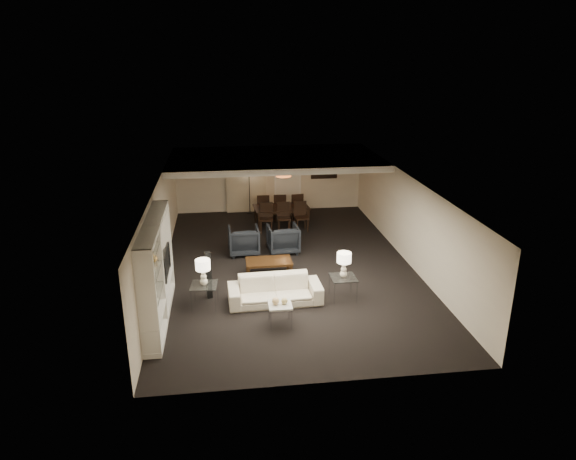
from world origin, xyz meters
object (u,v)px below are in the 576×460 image
at_px(coffee_table, 269,268).
at_px(chair_nm, 284,218).
at_px(vase_amber, 153,258).
at_px(vase_blue, 152,293).
at_px(dining_table, 282,216).
at_px(chair_fm, 280,207).
at_px(floor_lamp, 249,191).
at_px(side_table_left, 205,296).
at_px(armchair_left, 244,241).
at_px(side_table_right, 343,288).
at_px(marble_table, 280,314).
at_px(sofa, 275,290).
at_px(chair_fr, 296,206).
at_px(chair_fl, 263,207).
at_px(pendant_light, 283,173).
at_px(floor_speaker, 209,275).
at_px(armchair_right, 283,239).
at_px(table_lamp_left, 203,272).
at_px(table_lamp_right, 344,265).
at_px(television, 162,263).
at_px(chair_nl, 266,218).
at_px(chair_nr, 301,217).

distance_m(coffee_table, chair_nm, 3.63).
bearing_deg(vase_amber, vase_blue, -90.00).
xyz_separation_m(dining_table, chair_fm, (0.00, 0.65, 0.16)).
relative_size(vase_blue, floor_lamp, 0.09).
distance_m(side_table_left, dining_table, 6.31).
bearing_deg(dining_table, vase_amber, -122.27).
height_order(armchair_left, side_table_right, armchair_left).
distance_m(side_table_left, floor_lamp, 7.55).
relative_size(armchair_left, chair_nm, 0.93).
height_order(armchair_left, marble_table, armchair_left).
xyz_separation_m(sofa, floor_lamp, (-0.18, 7.37, 0.54)).
bearing_deg(chair_fr, chair_nm, 58.07).
height_order(coffee_table, chair_fl, chair_fl).
bearing_deg(pendant_light, floor_speaker, -115.72).
relative_size(armchair_right, vase_blue, 5.93).
bearing_deg(vase_amber, chair_fm, 63.74).
height_order(table_lamp_left, table_lamp_right, same).
distance_m(pendant_light, chair_nm, 1.53).
relative_size(side_table_left, floor_lamp, 0.36).
bearing_deg(chair_fl, side_table_right, 104.27).
xyz_separation_m(armchair_right, floor_speaker, (-2.20, -2.83, 0.19)).
bearing_deg(side_table_right, vase_amber, -169.94).
bearing_deg(armchair_right, chair_fr, -109.58).
height_order(television, dining_table, television).
height_order(vase_amber, chair_fm, vase_amber).
bearing_deg(armchair_left, chair_nl, -116.94).
bearing_deg(vase_blue, vase_amber, 90.00).
height_order(sofa, chair_nl, chair_nl).
relative_size(floor_speaker, chair_fr, 1.23).
height_order(side_table_left, table_lamp_left, table_lamp_left).
xyz_separation_m(marble_table, chair_nr, (1.45, 6.22, 0.24)).
bearing_deg(television, side_table_right, -94.30).
distance_m(side_table_right, vase_amber, 4.68).
bearing_deg(chair_nl, side_table_right, -68.28).
height_order(coffee_table, chair_nr, chair_nr).
xyz_separation_m(dining_table, chair_fl, (-0.60, 0.65, 0.16)).
relative_size(sofa, dining_table, 1.19).
distance_m(pendant_light, armchair_left, 3.18).
height_order(vase_amber, dining_table, vase_amber).
xyz_separation_m(coffee_table, table_lamp_left, (-1.70, -1.60, 0.68)).
distance_m(armchair_left, table_lamp_left, 3.51).
distance_m(side_table_right, chair_fr, 6.43).
height_order(pendant_light, chair_fl, pendant_light).
bearing_deg(floor_speaker, floor_lamp, 65.54).
height_order(side_table_left, floor_speaker, floor_speaker).
relative_size(armchair_left, dining_table, 0.49).
distance_m(marble_table, chair_nm, 6.28).
bearing_deg(side_table_left, floor_lamp, 78.33).
distance_m(side_table_left, floor_speaker, 0.58).
relative_size(table_lamp_right, floor_lamp, 0.37).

